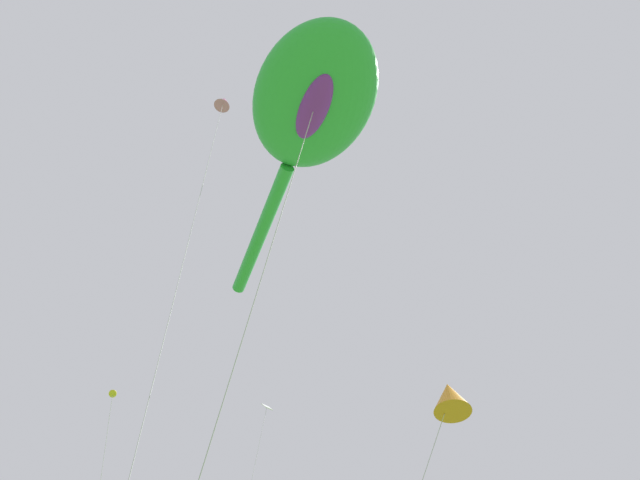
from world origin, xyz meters
TOP-DOWN VIEW (x-y plane):
  - big_show_kite at (-0.26, 6.36)m, footprint 9.90×10.27m
  - small_kite_box_yellow at (14.98, 16.81)m, footprint 3.68×0.62m
  - small_kite_tiny_distant at (0.12, 10.91)m, footprint 2.07×3.02m
  - small_kite_diamond_red at (4.65, 4.70)m, footprint 1.29×5.26m
  - small_kite_triangle_green at (6.10, 18.21)m, footprint 3.30×0.93m

SIDE VIEW (x-z plane):
  - small_kite_diamond_red at x=4.65m, z-range 4.58..14.71m
  - small_kite_triangle_green at x=6.10m, z-range 6.14..20.77m
  - small_kite_box_yellow at x=14.98m, z-range 6.78..26.22m
  - big_show_kite at x=-0.26m, z-range 8.86..28.13m
  - small_kite_tiny_distant at x=0.12m, z-range 11.51..35.74m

